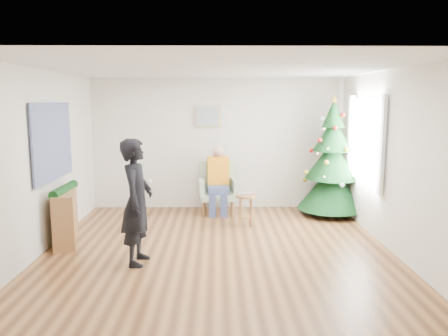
{
  "coord_description": "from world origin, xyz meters",
  "views": [
    {
      "loc": [
        0.0,
        -6.22,
        2.15
      ],
      "look_at": [
        0.1,
        0.6,
        1.1
      ],
      "focal_mm": 35.0,
      "sensor_mm": 36.0,
      "label": 1
    }
  ],
  "objects_px": {
    "christmas_tree": "(332,162)",
    "armchair": "(218,194)",
    "standing_man": "(137,202)",
    "console": "(65,217)",
    "stool": "(246,210)"
  },
  "relations": [
    {
      "from": "armchair",
      "to": "console",
      "type": "xyz_separation_m",
      "value": [
        -2.33,
        -1.77,
        0.04
      ]
    },
    {
      "from": "console",
      "to": "stool",
      "type": "bearing_deg",
      "value": 2.14
    },
    {
      "from": "standing_man",
      "to": "console",
      "type": "height_order",
      "value": "standing_man"
    },
    {
      "from": "stool",
      "to": "standing_man",
      "type": "height_order",
      "value": "standing_man"
    },
    {
      "from": "christmas_tree",
      "to": "armchair",
      "type": "bearing_deg",
      "value": 174.88
    },
    {
      "from": "christmas_tree",
      "to": "armchair",
      "type": "distance_m",
      "value": 2.25
    },
    {
      "from": "christmas_tree",
      "to": "standing_man",
      "type": "height_order",
      "value": "christmas_tree"
    },
    {
      "from": "christmas_tree",
      "to": "standing_man",
      "type": "distance_m",
      "value": 4.06
    },
    {
      "from": "stool",
      "to": "console",
      "type": "distance_m",
      "value": 2.94
    },
    {
      "from": "standing_man",
      "to": "console",
      "type": "relative_size",
      "value": 1.67
    },
    {
      "from": "standing_man",
      "to": "stool",
      "type": "bearing_deg",
      "value": -37.55
    },
    {
      "from": "stool",
      "to": "armchair",
      "type": "xyz_separation_m",
      "value": [
        -0.48,
        0.92,
        0.08
      ]
    },
    {
      "from": "stool",
      "to": "console",
      "type": "xyz_separation_m",
      "value": [
        -2.81,
        -0.85,
        0.12
      ]
    },
    {
      "from": "armchair",
      "to": "standing_man",
      "type": "distance_m",
      "value": 2.91
    },
    {
      "from": "armchair",
      "to": "console",
      "type": "bearing_deg",
      "value": -147.79
    }
  ]
}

